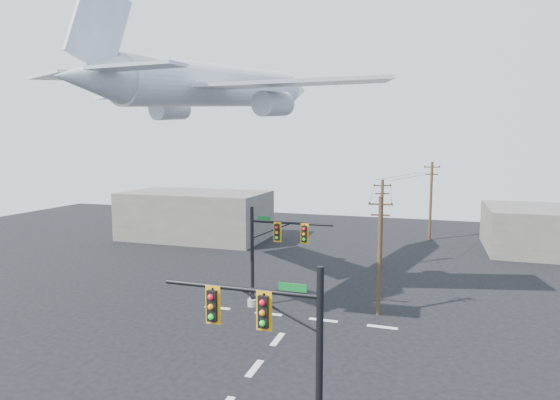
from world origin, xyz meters
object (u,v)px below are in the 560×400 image
(utility_pole_b, at_px, (381,222))
(utility_pole_c, at_px, (431,199))
(utility_pole_a, at_px, (379,254))
(signal_mast_near, at_px, (284,360))
(airliner, at_px, (221,87))
(signal_mast_far, at_px, (268,255))

(utility_pole_b, xyz_separation_m, utility_pole_c, (4.54, 15.66, 0.65))
(utility_pole_b, relative_size, utility_pole_c, 0.88)
(utility_pole_b, bearing_deg, utility_pole_a, -104.40)
(utility_pole_a, distance_m, utility_pole_c, 29.12)
(signal_mast_near, relative_size, airliner, 0.26)
(signal_mast_far, height_order, utility_pole_b, utility_pole_b)
(utility_pole_c, bearing_deg, airliner, -137.49)
(signal_mast_near, height_order, signal_mast_far, signal_mast_near)
(signal_mast_far, distance_m, utility_pole_b, 15.84)
(signal_mast_far, xyz_separation_m, airliner, (-5.18, 3.36, 12.64))
(signal_mast_far, distance_m, airliner, 14.06)
(signal_mast_near, bearing_deg, airliner, 120.59)
(signal_mast_near, xyz_separation_m, utility_pole_b, (0.50, 30.21, 0.42))
(signal_mast_far, height_order, utility_pole_a, utility_pole_a)
(signal_mast_far, xyz_separation_m, utility_pole_b, (6.69, 14.35, 0.54))
(utility_pole_c, height_order, airliner, airliner)
(utility_pole_a, bearing_deg, utility_pole_b, 93.30)
(signal_mast_near, bearing_deg, utility_pole_c, 83.72)
(utility_pole_a, height_order, utility_pole_c, utility_pole_c)
(signal_mast_far, height_order, airliner, airliner)
(signal_mast_far, bearing_deg, signal_mast_near, -68.70)
(signal_mast_far, height_order, utility_pole_c, utility_pole_c)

